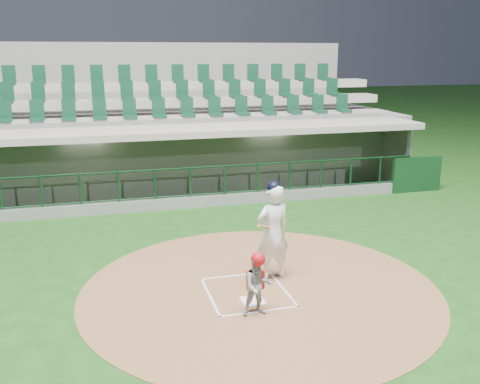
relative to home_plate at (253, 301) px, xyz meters
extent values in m
plane|color=#164112|center=(0.00, 0.70, -0.02)|extent=(120.00, 120.00, 0.00)
cylinder|color=brown|center=(0.30, 0.50, -0.02)|extent=(7.20, 7.20, 0.01)
cube|color=white|center=(0.00, 0.00, 0.00)|extent=(0.43, 0.43, 0.02)
cube|color=white|center=(-0.75, 0.40, 0.00)|extent=(0.05, 1.80, 0.01)
cube|color=silver|center=(0.75, 0.40, 0.00)|extent=(0.05, 1.80, 0.01)
cube|color=white|center=(0.00, 1.25, 0.00)|extent=(1.55, 0.05, 0.01)
cube|color=white|center=(0.00, -0.45, 0.00)|extent=(1.55, 0.05, 0.01)
cube|color=slate|center=(0.00, 8.20, -0.57)|extent=(15.00, 3.00, 0.10)
cube|color=gray|center=(0.00, 9.80, 0.83)|extent=(15.00, 0.20, 2.70)
cube|color=#A8A194|center=(0.00, 9.68, 1.08)|extent=(13.50, 0.04, 0.90)
cube|color=slate|center=(7.50, 8.20, 0.83)|extent=(0.20, 3.00, 2.70)
cube|color=gray|center=(0.00, 7.95, 2.28)|extent=(15.40, 3.50, 0.20)
cube|color=slate|center=(0.00, 6.65, 0.13)|extent=(15.00, 0.15, 0.40)
cube|color=black|center=(0.00, 6.65, 1.70)|extent=(15.00, 0.01, 0.95)
cube|color=brown|center=(0.00, 9.25, -0.30)|extent=(12.75, 0.40, 0.45)
cube|color=white|center=(-3.00, 8.20, 2.15)|extent=(1.30, 0.35, 0.04)
cube|color=white|center=(3.00, 8.20, 2.15)|extent=(1.30, 0.35, 0.04)
cube|color=black|center=(7.80, 6.60, 0.58)|extent=(1.80, 0.18, 1.20)
imported|color=#AA121E|center=(-5.32, 9.24, 0.24)|extent=(1.13, 0.91, 1.52)
imported|color=#A21811|center=(-1.03, 8.93, 0.33)|extent=(1.02, 0.47, 1.71)
imported|color=#AE1612|center=(2.09, 9.17, 0.35)|extent=(0.94, 0.70, 1.74)
imported|color=#A11311|center=(5.76, 9.24, 0.37)|extent=(1.73, 1.06, 1.78)
cube|color=slate|center=(0.00, 11.45, 1.13)|extent=(17.00, 6.50, 2.50)
cube|color=gray|center=(0.00, 9.95, 2.28)|extent=(16.60, 0.95, 0.30)
cube|color=gray|center=(0.00, 10.90, 2.83)|extent=(16.60, 0.95, 0.30)
cube|color=#9D968E|center=(0.00, 11.85, 3.38)|extent=(16.60, 0.95, 0.30)
cube|color=slate|center=(0.00, 14.80, 2.50)|extent=(17.00, 0.25, 5.05)
imported|color=white|center=(0.71, 0.94, 1.00)|extent=(0.82, 0.62, 2.03)
sphere|color=black|center=(0.71, 0.94, 1.96)|extent=(0.28, 0.28, 0.28)
cylinder|color=#A2834A|center=(0.46, 0.69, 1.23)|extent=(0.58, 0.79, 0.39)
imported|color=#95959A|center=(-0.07, -0.53, 0.55)|extent=(0.55, 0.43, 1.12)
sphere|color=#B01318|center=(-0.07, -0.53, 1.06)|extent=(0.26, 0.26, 0.26)
cube|color=#AF1B12|center=(-0.07, -0.38, 0.60)|extent=(0.32, 0.10, 0.35)
camera|label=1|loc=(-2.71, -8.97, 4.60)|focal=40.00mm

